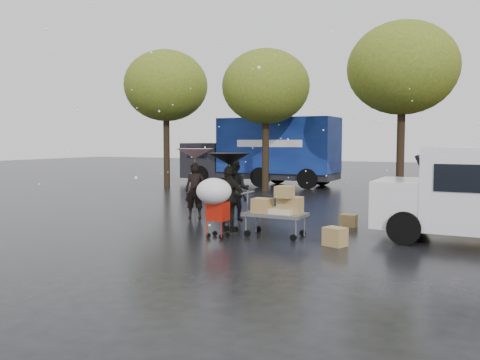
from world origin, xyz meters
The scene contains 12 objects.
ground centered at (0.00, 0.00, 0.00)m, with size 90.00×90.00×0.00m, color black.
person_pink centered at (-2.09, 1.59, 0.85)m, with size 0.62×0.40×1.69m, color black.
person_middle centered at (-0.81, 1.74, 0.91)m, with size 0.88×0.69×1.81m, color black.
person_black centered at (-0.13, 0.11, 0.85)m, with size 1.00×0.42×1.70m, color black.
umbrella_pink centered at (-2.09, 1.59, 1.96)m, with size 1.11×1.11×2.11m.
umbrella_black centered at (-0.13, 0.11, 1.88)m, with size 1.09×1.09×2.03m.
vendor_cart centered at (1.28, -0.03, 0.73)m, with size 1.52×0.80×1.27m.
shopping_cart centered at (0.01, -0.92, 1.06)m, with size 0.84×0.84×1.46m.
blue_truck centered at (-4.92, 12.97, 1.76)m, with size 8.30×2.60×3.50m.
box_ground_near centered at (2.82, -0.43, 0.21)m, with size 0.46×0.37×0.42m, color olive.
box_ground_far centered at (2.44, 2.20, 0.17)m, with size 0.43×0.34×0.34m, color olive.
tree_row centered at (-0.47, 10.00, 5.02)m, with size 21.60×4.40×7.12m.
Camera 1 is at (5.97, -11.39, 2.36)m, focal length 38.00 mm.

